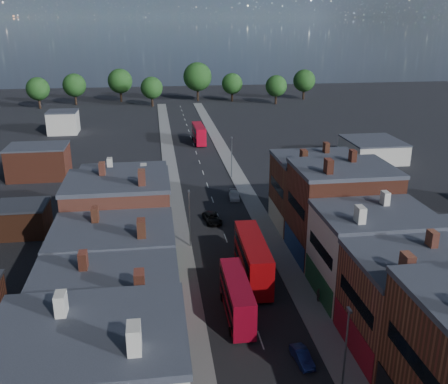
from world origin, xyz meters
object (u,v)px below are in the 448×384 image
object	(u,v)px
ped_3	(318,295)
car_1	(302,357)
bus_1	(253,258)
ped_1	(185,379)
bus_0	(237,297)
bus_2	(199,134)
car_2	(212,218)
car_3	(234,195)

from	to	relation	value
ped_3	car_1	bearing A→B (deg)	151.81
bus_1	ped_1	size ratio (longest dim) A/B	7.52
bus_0	ped_1	size ratio (longest dim) A/B	6.27
bus_2	bus_0	bearing A→B (deg)	-94.02
bus_2	car_2	xyz separation A→B (m)	(-2.70, -51.12, -1.76)
car_1	bus_2	bearing A→B (deg)	84.65
car_2	car_3	xyz separation A→B (m)	(5.00, 9.89, -0.07)
car_1	ped_1	size ratio (longest dim) A/B	2.19
car_3	ped_1	bearing A→B (deg)	-99.06
bus_1	bus_2	distance (m)	69.29
bus_2	ped_1	xyz separation A→B (m)	(-9.20, -86.82, -1.52)
ped_1	ped_3	bearing A→B (deg)	-145.88
ped_3	bus_0	bearing A→B (deg)	96.96
car_2	ped_3	distance (m)	25.75
bus_0	car_1	bearing A→B (deg)	-59.68
bus_0	bus_2	distance (m)	76.88
bus_2	car_3	world-z (taller)	bus_2
bus_1	car_3	size ratio (longest dim) A/B	2.87
bus_0	car_2	size ratio (longest dim) A/B	2.05
ped_1	ped_3	world-z (taller)	ped_1
car_1	ped_3	distance (m)	10.70
bus_2	ped_3	size ratio (longest dim) A/B	6.90
bus_0	car_2	bearing A→B (deg)	89.24
car_2	bus_0	bearing A→B (deg)	-98.94
bus_1	bus_2	bearing A→B (deg)	91.25
bus_0	car_2	xyz separation A→B (m)	(0.44, 25.70, -1.66)
bus_2	car_2	distance (m)	51.22
car_3	ped_1	xyz separation A→B (m)	(-11.50, -45.58, 0.31)
bus_1	car_2	size ratio (longest dim) A/B	2.45
car_3	bus_0	bearing A→B (deg)	-93.59
bus_1	car_1	size ratio (longest dim) A/B	3.43
bus_2	car_1	distance (m)	84.94
bus_2	car_1	world-z (taller)	bus_2
car_1	car_3	xyz separation A→B (m)	(0.76, 43.67, 0.03)
bus_0	car_3	distance (m)	36.04
bus_1	car_2	xyz separation A→B (m)	(-2.70, 18.17, -2.11)
bus_0	car_3	world-z (taller)	bus_0
car_1	ped_1	world-z (taller)	ped_1
car_2	ped_1	size ratio (longest dim) A/B	3.07
car_2	bus_1	bearing A→B (deg)	-89.51
bus_2	car_1	xyz separation A→B (m)	(1.54, -84.91, -1.86)
bus_0	ped_3	bearing A→B (deg)	9.58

